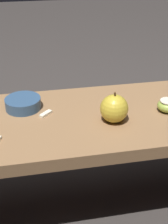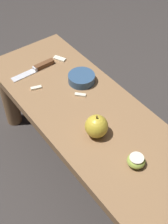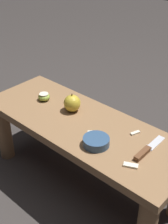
{
  "view_description": "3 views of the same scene",
  "coord_description": "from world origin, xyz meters",
  "px_view_note": "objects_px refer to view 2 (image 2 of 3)",
  "views": [
    {
      "loc": [
        -0.13,
        -0.82,
        0.89
      ],
      "look_at": [
        0.02,
        -0.03,
        0.42
      ],
      "focal_mm": 50.0,
      "sensor_mm": 36.0,
      "label": 1
    },
    {
      "loc": [
        0.67,
        -0.52,
        1.27
      ],
      "look_at": [
        0.02,
        -0.03,
        0.42
      ],
      "focal_mm": 50.0,
      "sensor_mm": 36.0,
      "label": 2
    },
    {
      "loc": [
        -0.83,
        0.9,
        1.22
      ],
      "look_at": [
        0.02,
        -0.03,
        0.42
      ],
      "focal_mm": 50.0,
      "sensor_mm": 36.0,
      "label": 3
    }
  ],
  "objects_px": {
    "knife": "(39,67)",
    "apple_whole": "(96,126)",
    "apple_cut": "(136,161)",
    "bowl": "(82,78)",
    "wooden_bench": "(88,125)"
  },
  "relations": [
    {
      "from": "knife",
      "to": "apple_whole",
      "type": "relative_size",
      "value": 2.21
    },
    {
      "from": "apple_cut",
      "to": "bowl",
      "type": "distance_m",
      "value": 0.46
    },
    {
      "from": "apple_whole",
      "to": "wooden_bench",
      "type": "bearing_deg",
      "value": 157.21
    },
    {
      "from": "knife",
      "to": "apple_cut",
      "type": "distance_m",
      "value": 0.64
    },
    {
      "from": "wooden_bench",
      "to": "apple_cut",
      "type": "distance_m",
      "value": 0.31
    },
    {
      "from": "wooden_bench",
      "to": "knife",
      "type": "distance_m",
      "value": 0.36
    },
    {
      "from": "apple_cut",
      "to": "bowl",
      "type": "height_order",
      "value": "apple_cut"
    },
    {
      "from": "apple_cut",
      "to": "apple_whole",
      "type": "bearing_deg",
      "value": -172.11
    },
    {
      "from": "knife",
      "to": "bowl",
      "type": "relative_size",
      "value": 1.84
    },
    {
      "from": "bowl",
      "to": "wooden_bench",
      "type": "bearing_deg",
      "value": -27.94
    },
    {
      "from": "wooden_bench",
      "to": "bowl",
      "type": "bearing_deg",
      "value": 152.06
    },
    {
      "from": "bowl",
      "to": "knife",
      "type": "bearing_deg",
      "value": -151.1
    },
    {
      "from": "wooden_bench",
      "to": "bowl",
      "type": "relative_size",
      "value": 9.29
    },
    {
      "from": "knife",
      "to": "apple_whole",
      "type": "height_order",
      "value": "apple_whole"
    },
    {
      "from": "knife",
      "to": "bowl",
      "type": "height_order",
      "value": "bowl"
    }
  ]
}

